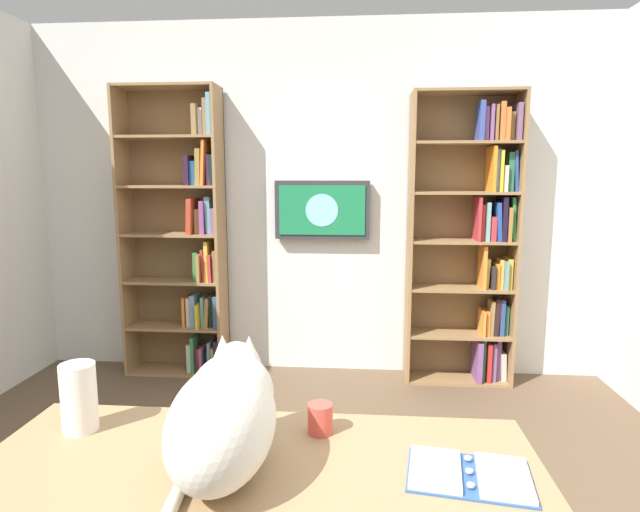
# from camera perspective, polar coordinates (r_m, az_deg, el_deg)

# --- Properties ---
(wall_back) EXTENTS (4.52, 0.06, 2.70)m
(wall_back) POSITION_cam_1_polar(r_m,az_deg,el_deg) (4.00, -0.42, 6.15)
(wall_back) COLOR silver
(wall_back) RESTS_ON ground
(bookshelf_left) EXTENTS (0.78, 0.28, 2.14)m
(bookshelf_left) POSITION_cam_1_polar(r_m,az_deg,el_deg) (3.93, 16.84, 1.61)
(bookshelf_left) COLOR #937047
(bookshelf_left) RESTS_ON ground
(bookshelf_right) EXTENTS (0.77, 0.28, 2.20)m
(bookshelf_right) POSITION_cam_1_polar(r_m,az_deg,el_deg) (4.07, -14.75, 1.72)
(bookshelf_right) COLOR #937047
(bookshelf_right) RESTS_ON ground
(wall_mounted_tv) EXTENTS (0.72, 0.07, 0.45)m
(wall_mounted_tv) POSITION_cam_1_polar(r_m,az_deg,el_deg) (3.92, 0.25, 5.16)
(wall_mounted_tv) COLOR #333338
(desk) EXTENTS (1.62, 0.66, 0.73)m
(desk) POSITION_cam_1_polar(r_m,az_deg,el_deg) (1.61, -7.13, -25.55)
(desk) COLOR #A37F56
(desk) RESTS_ON ground
(cat) EXTENTS (0.28, 0.60, 0.35)m
(cat) POSITION_cam_1_polar(r_m,az_deg,el_deg) (1.48, -10.49, -16.82)
(cat) COLOR silver
(cat) RESTS_ON desk
(open_binder) EXTENTS (0.36, 0.27, 0.02)m
(open_binder) POSITION_cam_1_polar(r_m,az_deg,el_deg) (1.56, 16.30, -22.31)
(open_binder) COLOR #335999
(open_binder) RESTS_ON desk
(paper_towel_roll) EXTENTS (0.11, 0.11, 0.22)m
(paper_towel_roll) POSITION_cam_1_polar(r_m,az_deg,el_deg) (1.86, -25.30, -14.07)
(paper_towel_roll) COLOR white
(paper_towel_roll) RESTS_ON desk
(coffee_mug) EXTENTS (0.08, 0.08, 0.10)m
(coffee_mug) POSITION_cam_1_polar(r_m,az_deg,el_deg) (1.70, 0.02, -17.68)
(coffee_mug) COLOR #D84C3F
(coffee_mug) RESTS_ON desk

